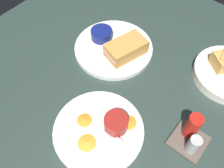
% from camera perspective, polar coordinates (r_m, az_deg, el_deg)
% --- Properties ---
extents(ground_plane, '(1.10, 1.10, 0.03)m').
position_cam_1_polar(ground_plane, '(0.78, 2.34, 0.64)').
color(ground_plane, '#283833').
extents(plate_sandwich_main, '(0.27, 0.27, 0.02)m').
position_cam_1_polar(plate_sandwich_main, '(0.84, 0.37, 8.42)').
color(plate_sandwich_main, white).
rests_on(plate_sandwich_main, ground_plane).
extents(sandwich_half_near, '(0.15, 0.11, 0.05)m').
position_cam_1_polar(sandwich_half_near, '(0.80, 3.30, 8.36)').
color(sandwich_half_near, '#C68C42').
rests_on(sandwich_half_near, plate_sandwich_main).
extents(ramekin_dark_sauce, '(0.07, 0.07, 0.03)m').
position_cam_1_polar(ramekin_dark_sauce, '(0.85, -2.46, 11.73)').
color(ramekin_dark_sauce, navy).
rests_on(ramekin_dark_sauce, plate_sandwich_main).
extents(spoon_by_dark_ramekin, '(0.05, 0.10, 0.01)m').
position_cam_1_polar(spoon_by_dark_ramekin, '(0.83, -0.49, 8.63)').
color(spoon_by_dark_ramekin, silver).
rests_on(spoon_by_dark_ramekin, plate_sandwich_main).
extents(plate_chips_companion, '(0.25, 0.25, 0.02)m').
position_cam_1_polar(plate_chips_companion, '(0.67, -3.17, -10.94)').
color(plate_chips_companion, white).
rests_on(plate_chips_companion, ground_plane).
extents(ramekin_light_gravy, '(0.06, 0.06, 0.04)m').
position_cam_1_polar(ramekin_light_gravy, '(0.65, 0.97, -9.10)').
color(ramekin_light_gravy, maroon).
rests_on(ramekin_light_gravy, plate_chips_companion).
extents(spoon_by_gravy_ramekin, '(0.03, 0.10, 0.01)m').
position_cam_1_polar(spoon_by_gravy_ramekin, '(0.65, 0.61, -12.80)').
color(spoon_by_gravy_ramekin, silver).
rests_on(spoon_by_gravy_ramekin, plate_chips_companion).
extents(plantain_chip_scatter, '(0.17, 0.16, 0.01)m').
position_cam_1_polar(plantain_chip_scatter, '(0.66, -2.87, -10.54)').
color(plantain_chip_scatter, orange).
rests_on(plantain_chip_scatter, plate_chips_companion).
extents(condiment_caddy, '(0.09, 0.09, 0.10)m').
position_cam_1_polar(condiment_caddy, '(0.67, 18.15, -11.38)').
color(condiment_caddy, brown).
rests_on(condiment_caddy, ground_plane).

